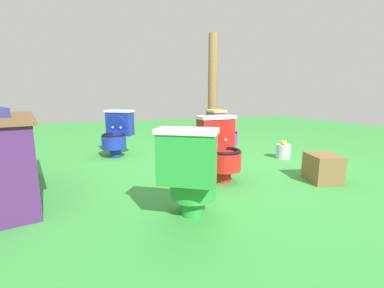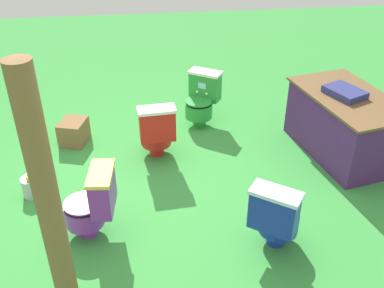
{
  "view_description": "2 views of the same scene",
  "coord_description": "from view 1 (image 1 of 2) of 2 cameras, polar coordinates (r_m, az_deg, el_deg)",
  "views": [
    {
      "loc": [
        -3.24,
        1.45,
        0.95
      ],
      "look_at": [
        -0.19,
        0.29,
        0.35
      ],
      "focal_mm": 24.42,
      "sensor_mm": 36.0,
      "label": 1
    },
    {
      "loc": [
        3.93,
        -0.01,
        3.03
      ],
      "look_at": [
        -0.29,
        0.51,
        0.38
      ],
      "focal_mm": 41.58,
      "sensor_mm": 36.0,
      "label": 2
    }
  ],
  "objects": [
    {
      "name": "toilet_red",
      "position": [
        2.97,
        6.18,
        -0.79
      ],
      "size": [
        0.52,
        0.45,
        0.73
      ],
      "rotation": [
        0.0,
        0.0,
        1.65
      ],
      "color": "red",
      "rests_on": "ground"
    },
    {
      "name": "toilet_purple",
      "position": [
        4.38,
        6.46,
        2.81
      ],
      "size": [
        0.45,
        0.53,
        0.73
      ],
      "rotation": [
        0.0,
        0.0,
        3.05
      ],
      "color": "purple",
      "rests_on": "ground"
    },
    {
      "name": "small_crate",
      "position": [
        3.27,
        26.65,
        -4.73
      ],
      "size": [
        0.44,
        0.4,
        0.31
      ],
      "primitive_type": "cube",
      "rotation": [
        0.0,
        0.0,
        2.85
      ],
      "color": "brown",
      "rests_on": "ground"
    },
    {
      "name": "lemon_bucket",
      "position": [
        4.25,
        19.31,
        -1.42
      ],
      "size": [
        0.22,
        0.22,
        0.28
      ],
      "color": "#B7B7BF",
      "rests_on": "ground"
    },
    {
      "name": "wooden_post",
      "position": [
        5.11,
        4.55,
        11.5
      ],
      "size": [
        0.18,
        0.18,
        2.09
      ],
      "primitive_type": "cylinder",
      "color": "brown",
      "rests_on": "ground"
    },
    {
      "name": "toilet_blue",
      "position": [
        4.3,
        -16.1,
        2.37
      ],
      "size": [
        0.63,
        0.61,
        0.73
      ],
      "rotation": [
        0.0,
        0.0,
        0.94
      ],
      "color": "#192D9E",
      "rests_on": "ground"
    },
    {
      "name": "toilet_green",
      "position": [
        2.01,
        -0.36,
        -6.33
      ],
      "size": [
        0.63,
        0.6,
        0.73
      ],
      "rotation": [
        0.0,
        0.0,
        4.14
      ],
      "color": "green",
      "rests_on": "ground"
    },
    {
      "name": "ground",
      "position": [
        3.68,
        3.25,
        -4.51
      ],
      "size": [
        14.0,
        14.0,
        0.0
      ],
      "primitive_type": "plane",
      "color": "green"
    }
  ]
}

